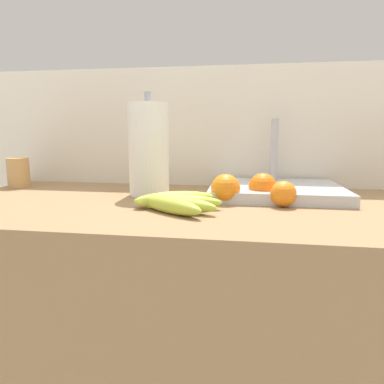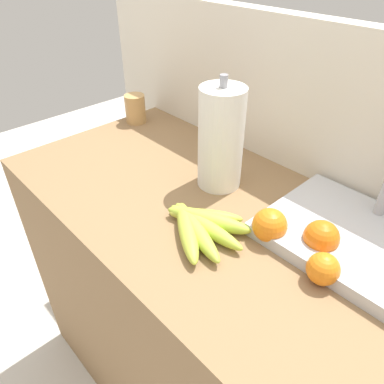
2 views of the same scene
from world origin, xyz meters
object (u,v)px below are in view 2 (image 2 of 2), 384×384
object	(u,v)px
orange_far_right	(270,226)
orange_back_left	(323,269)
orange_front	(321,238)
mug	(135,109)
paper_towel_roll	(221,139)
sink_basin	(355,237)
banana_bunch	(200,225)

from	to	relation	value
orange_far_right	orange_back_left	size ratio (longest dim) A/B	1.19
orange_front	mug	size ratio (longest dim) A/B	0.76
mug	paper_towel_roll	bearing A→B (deg)	-8.26
orange_back_left	paper_towel_roll	xyz separation A→B (m)	(-0.38, 0.11, 0.10)
orange_front	sink_basin	bearing A→B (deg)	62.11
mug	orange_far_right	bearing A→B (deg)	-12.06
sink_basin	mug	bearing A→B (deg)	178.29
paper_towel_roll	mug	world-z (taller)	paper_towel_roll
orange_back_left	mug	bearing A→B (deg)	168.48
banana_bunch	sink_basin	size ratio (longest dim) A/B	0.59
banana_bunch	orange_far_right	size ratio (longest dim) A/B	2.86
orange_front	orange_back_left	bearing A→B (deg)	-55.97
orange_back_left	banana_bunch	bearing A→B (deg)	-164.74
orange_far_right	sink_basin	bearing A→B (deg)	42.49
orange_front	sink_basin	world-z (taller)	sink_basin
banana_bunch	mug	xyz separation A→B (m)	(-0.59, 0.25, 0.03)
orange_back_left	mug	world-z (taller)	mug
sink_basin	paper_towel_roll	bearing A→B (deg)	-173.22
orange_front	banana_bunch	bearing A→B (deg)	-146.78
paper_towel_roll	orange_front	bearing A→B (deg)	-5.94
banana_bunch	orange_front	world-z (taller)	orange_front
orange_far_right	orange_front	bearing A→B (deg)	26.48
banana_bunch	mug	world-z (taller)	mug
banana_bunch	orange_back_left	xyz separation A→B (m)	(0.27, 0.07, 0.01)
banana_bunch	sink_basin	xyz separation A→B (m)	(0.26, 0.22, 0.00)
banana_bunch	orange_back_left	distance (m)	0.28
mug	orange_back_left	bearing A→B (deg)	-11.52
orange_far_right	paper_towel_roll	xyz separation A→B (m)	(-0.23, 0.08, 0.10)
orange_far_right	orange_back_left	world-z (taller)	orange_far_right
sink_basin	orange_front	bearing A→B (deg)	-117.89
banana_bunch	orange_far_right	bearing A→B (deg)	37.90
banana_bunch	sink_basin	distance (m)	0.34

